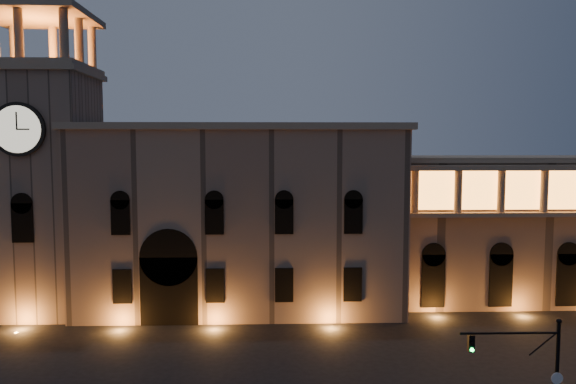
% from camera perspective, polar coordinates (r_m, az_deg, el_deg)
% --- Properties ---
extents(government_building, '(30.80, 12.80, 17.60)m').
position_cam_1_polar(government_building, '(54.49, -4.85, -2.48)').
color(government_building, '#816654').
rests_on(government_building, ground).
extents(clock_tower, '(9.80, 9.80, 32.40)m').
position_cam_1_polar(clock_tower, '(57.21, -23.69, 1.22)').
color(clock_tower, '#816654').
rests_on(clock_tower, ground).
extents(colonnade_wing, '(40.60, 11.50, 14.50)m').
position_cam_1_polar(colonnade_wing, '(64.62, 27.10, -3.13)').
color(colonnade_wing, '#7C614F').
rests_on(colonnade_wing, ground).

